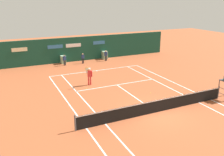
{
  "coord_description": "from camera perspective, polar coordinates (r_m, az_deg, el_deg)",
  "views": [
    {
      "loc": [
        -9.49,
        -12.72,
        7.68
      ],
      "look_at": [
        -0.57,
        6.28,
        0.8
      ],
      "focal_mm": 38.47,
      "sensor_mm": 36.0,
      "label": 1
    }
  ],
  "objects": [
    {
      "name": "ball_kid_left_post",
      "position": [
        29.77,
        -11.22,
        4.36
      ],
      "size": [
        0.44,
        0.21,
        1.32
      ],
      "rotation": [
        0.0,
        0.0,
        3.31
      ],
      "color": "black",
      "rests_on": "ground_plane"
    },
    {
      "name": "tennis_ball_mid_court",
      "position": [
        21.81,
        -6.2,
        -2.48
      ],
      "size": [
        0.07,
        0.07,
        0.07
      ],
      "primitive_type": "sphere",
      "color": "#CCE033",
      "rests_on": "ground_plane"
    },
    {
      "name": "tennis_ball_near_service_line",
      "position": [
        20.96,
        9.2,
        -3.49
      ],
      "size": [
        0.07,
        0.07,
        0.07
      ],
      "primitive_type": "sphere",
      "color": "#CCE033",
      "rests_on": "ground_plane"
    },
    {
      "name": "tennis_net",
      "position": [
        17.41,
        10.62,
        -6.5
      ],
      "size": [
        12.1,
        0.1,
        1.07
      ],
      "color": "#4C4C51",
      "rests_on": "ground_plane"
    },
    {
      "name": "sponsor_back_wall",
      "position": [
        31.78,
        -7.3,
        6.83
      ],
      "size": [
        25.0,
        1.02,
        3.13
      ],
      "color": "#144233",
      "rests_on": "ground_plane"
    },
    {
      "name": "ball_kid_centre_post",
      "position": [
        31.48,
        -1.47,
        5.52
      ],
      "size": [
        0.46,
        0.19,
        1.39
      ],
      "rotation": [
        0.0,
        0.0,
        3.17
      ],
      "color": "black",
      "rests_on": "ground_plane"
    },
    {
      "name": "ball_kid_right_post",
      "position": [
        30.39,
        -6.96,
        4.83
      ],
      "size": [
        0.43,
        0.18,
        1.29
      ],
      "rotation": [
        0.0,
        0.0,
        3.2
      ],
      "color": "black",
      "rests_on": "ground_plane"
    },
    {
      "name": "ground_plane",
      "position": [
        18.05,
        9.46,
        -7.3
      ],
      "size": [
        80.0,
        80.0,
        0.01
      ],
      "color": "#A8512D"
    },
    {
      "name": "player_on_baseline",
      "position": [
        22.46,
        -5.4,
        0.75
      ],
      "size": [
        0.81,
        0.67,
        1.87
      ],
      "rotation": [
        0.0,
        0.0,
        2.81
      ],
      "color": "red",
      "rests_on": "ground_plane"
    }
  ]
}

